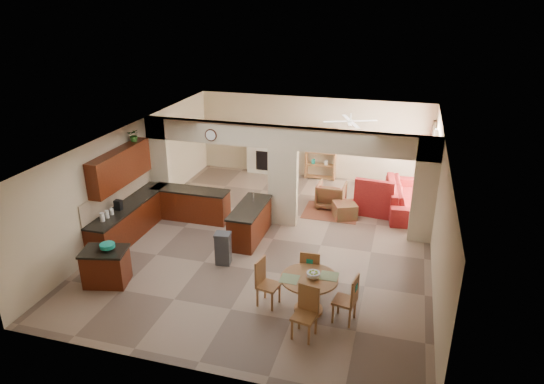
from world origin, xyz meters
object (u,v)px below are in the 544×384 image
(armchair, at_px, (331,195))
(dining_table, at_px, (309,289))
(sofa, at_px, (406,197))
(kitchen_island, at_px, (106,267))

(armchair, bearing_deg, dining_table, 96.90)
(dining_table, height_order, sofa, sofa)
(dining_table, bearing_deg, sofa, 72.90)
(dining_table, bearing_deg, kitchen_island, -177.19)
(armchair, bearing_deg, kitchen_island, 55.79)
(kitchen_island, bearing_deg, armchair, 40.30)
(dining_table, distance_m, sofa, 5.98)
(dining_table, relative_size, sofa, 0.42)
(kitchen_island, bearing_deg, sofa, 30.22)
(kitchen_island, xyz_separation_m, armchair, (4.10, 5.53, -0.04))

